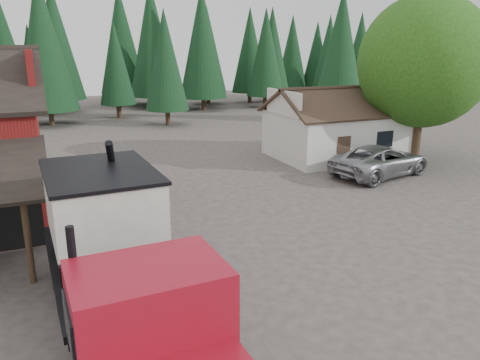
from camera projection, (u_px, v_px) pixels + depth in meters
name	position (u px, v px, depth m)	size (l,w,h in m)	color
ground	(224.00, 278.00, 14.93)	(120.00, 120.00, 0.00)	#483E39
farmhouse	(336.00, 132.00, 30.84)	(8.60, 6.42, 4.65)	silver
deciduous_tree	(424.00, 67.00, 28.50)	(8.00, 8.00, 10.20)	#382619
conifer_backdrop	(88.00, 112.00, 52.06)	(76.00, 16.00, 16.00)	black
near_pine_b	(165.00, 60.00, 42.08)	(3.96, 3.96, 10.40)	#382619
near_pine_c	(341.00, 48.00, 44.28)	(4.84, 4.84, 12.40)	#382619
near_pine_d	(43.00, 43.00, 41.44)	(5.28, 5.28, 13.40)	#382619
feed_truck	(118.00, 262.00, 11.14)	(3.41, 10.50, 4.69)	black
silver_car	(381.00, 160.00, 26.49)	(2.90, 6.29, 1.75)	#9D9EA4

